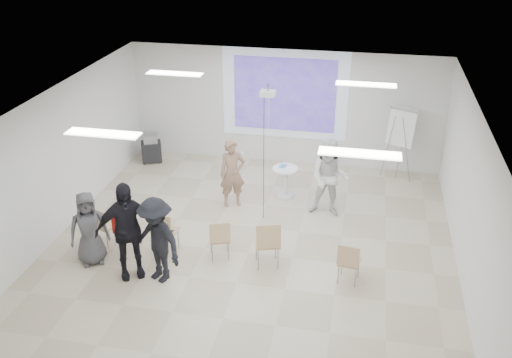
% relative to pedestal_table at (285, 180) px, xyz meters
% --- Properties ---
extents(floor, '(8.00, 9.00, 0.10)m').
position_rel_pedestal_table_xyz_m(floor, '(-0.34, -2.55, -0.46)').
color(floor, beige).
rests_on(floor, ground).
extents(ceiling, '(8.00, 9.00, 0.10)m').
position_rel_pedestal_table_xyz_m(ceiling, '(-0.34, -2.55, 2.64)').
color(ceiling, white).
rests_on(ceiling, wall_back).
extents(wall_back, '(8.00, 0.10, 3.00)m').
position_rel_pedestal_table_xyz_m(wall_back, '(-0.34, 2.00, 1.09)').
color(wall_back, silver).
rests_on(wall_back, floor).
extents(wall_left, '(0.10, 9.00, 3.00)m').
position_rel_pedestal_table_xyz_m(wall_left, '(-4.39, -2.55, 1.09)').
color(wall_left, silver).
rests_on(wall_left, floor).
extents(wall_right, '(0.10, 9.00, 3.00)m').
position_rel_pedestal_table_xyz_m(wall_right, '(3.71, -2.55, 1.09)').
color(wall_right, silver).
rests_on(wall_right, floor).
extents(projection_halo, '(3.20, 0.01, 2.30)m').
position_rel_pedestal_table_xyz_m(projection_halo, '(-0.34, 1.94, 1.44)').
color(projection_halo, silver).
rests_on(projection_halo, wall_back).
extents(projection_image, '(2.60, 0.01, 1.90)m').
position_rel_pedestal_table_xyz_m(projection_image, '(-0.34, 1.92, 1.44)').
color(projection_image, '#412FA0').
rests_on(projection_image, wall_back).
extents(pedestal_table, '(0.70, 0.70, 0.74)m').
position_rel_pedestal_table_xyz_m(pedestal_table, '(0.00, 0.00, 0.00)').
color(pedestal_table, silver).
rests_on(pedestal_table, floor).
extents(player_left, '(0.78, 0.68, 1.79)m').
position_rel_pedestal_table_xyz_m(player_left, '(-1.10, -0.66, 0.48)').
color(player_left, '#9D7860').
rests_on(player_left, floor).
extents(player_right, '(1.00, 0.82, 1.96)m').
position_rel_pedestal_table_xyz_m(player_right, '(1.06, -0.67, 0.57)').
color(player_right, white).
rests_on(player_right, floor).
extents(controller_left, '(0.08, 0.12, 0.04)m').
position_rel_pedestal_table_xyz_m(controller_left, '(-0.92, -0.41, 0.77)').
color(controller_left, white).
rests_on(controller_left, player_left).
extents(controller_right, '(0.05, 0.14, 0.04)m').
position_rel_pedestal_table_xyz_m(controller_right, '(0.88, -0.42, 0.91)').
color(controller_right, white).
rests_on(controller_right, player_right).
extents(chair_far_left, '(0.52, 0.54, 0.83)m').
position_rel_pedestal_table_xyz_m(chair_far_left, '(-3.23, -2.80, 0.08)').
color(chair_far_left, tan).
rests_on(chair_far_left, floor).
extents(chair_left_mid, '(0.51, 0.54, 0.93)m').
position_rel_pedestal_table_xyz_m(chair_left_mid, '(-2.65, -2.95, 0.14)').
color(chair_left_mid, tan).
rests_on(chair_left_mid, floor).
extents(chair_left_inner, '(0.46, 0.49, 0.91)m').
position_rel_pedestal_table_xyz_m(chair_left_inner, '(-1.93, -2.87, 0.13)').
color(chair_left_inner, tan).
rests_on(chair_left_inner, floor).
extents(chair_center, '(0.51, 0.53, 0.84)m').
position_rel_pedestal_table_xyz_m(chair_center, '(-0.83, -2.83, 0.09)').
color(chair_center, tan).
rests_on(chair_center, floor).
extents(chair_right_inner, '(0.58, 0.61, 0.98)m').
position_rel_pedestal_table_xyz_m(chair_right_inner, '(0.12, -2.93, 0.17)').
color(chair_right_inner, tan).
rests_on(chair_right_inner, floor).
extents(chair_right_far, '(0.44, 0.47, 0.83)m').
position_rel_pedestal_table_xyz_m(chair_right_far, '(1.63, -3.13, 0.08)').
color(chair_right_far, tan).
rests_on(chair_right_far, floor).
extents(red_jacket, '(0.42, 0.16, 0.39)m').
position_rel_pedestal_table_xyz_m(red_jacket, '(-2.66, -3.09, 0.31)').
color(red_jacket, '#B41C16').
rests_on(red_jacket, chair_left_mid).
extents(laptop, '(0.35, 0.27, 0.03)m').
position_rel_pedestal_table_xyz_m(laptop, '(-1.93, -2.77, 0.08)').
color(laptop, black).
rests_on(laptop, chair_left_inner).
extents(audience_left, '(1.47, 1.29, 2.17)m').
position_rel_pedestal_table_xyz_m(audience_left, '(-2.33, -3.65, 0.67)').
color(audience_left, black).
rests_on(audience_left, floor).
extents(audience_mid, '(1.39, 1.14, 1.88)m').
position_rel_pedestal_table_xyz_m(audience_mid, '(-1.76, -3.68, 0.53)').
color(audience_mid, black).
rests_on(audience_mid, floor).
extents(audience_outer, '(0.97, 0.88, 1.66)m').
position_rel_pedestal_table_xyz_m(audience_outer, '(-3.21, -3.41, 0.42)').
color(audience_outer, '#545358').
rests_on(audience_outer, floor).
extents(flipchart_easel, '(0.73, 0.59, 1.83)m').
position_rel_pedestal_table_xyz_m(flipchart_easel, '(2.58, 1.45, 0.94)').
color(flipchart_easel, '#94969C').
rests_on(flipchart_easel, floor).
extents(av_cart, '(0.63, 0.58, 0.77)m').
position_rel_pedestal_table_xyz_m(av_cart, '(-3.77, 1.25, -0.06)').
color(av_cart, black).
rests_on(av_cart, floor).
extents(ceiling_projector, '(0.30, 0.25, 3.00)m').
position_rel_pedestal_table_xyz_m(ceiling_projector, '(-0.24, -1.05, 2.28)').
color(ceiling_projector, white).
rests_on(ceiling_projector, ceiling).
extents(fluor_panel_nw, '(1.20, 0.30, 0.02)m').
position_rel_pedestal_table_xyz_m(fluor_panel_nw, '(-2.34, -0.55, 2.56)').
color(fluor_panel_nw, white).
rests_on(fluor_panel_nw, ceiling).
extents(fluor_panel_ne, '(1.20, 0.30, 0.02)m').
position_rel_pedestal_table_xyz_m(fluor_panel_ne, '(1.66, -0.55, 2.56)').
color(fluor_panel_ne, white).
rests_on(fluor_panel_ne, ceiling).
extents(fluor_panel_sw, '(1.20, 0.30, 0.02)m').
position_rel_pedestal_table_xyz_m(fluor_panel_sw, '(-2.34, -4.05, 2.56)').
color(fluor_panel_sw, white).
rests_on(fluor_panel_sw, ceiling).
extents(fluor_panel_se, '(1.20, 0.30, 0.02)m').
position_rel_pedestal_table_xyz_m(fluor_panel_se, '(1.66, -4.05, 2.56)').
color(fluor_panel_se, white).
rests_on(fluor_panel_se, ceiling).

